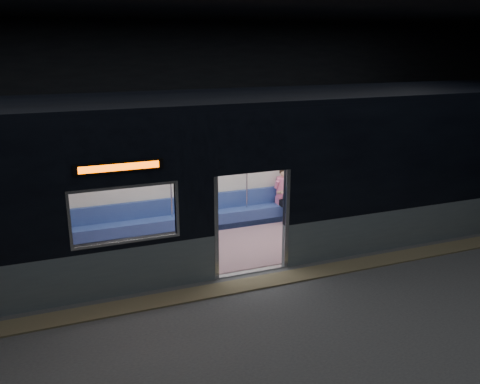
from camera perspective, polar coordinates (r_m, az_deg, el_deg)
station_floor at (r=9.38m, az=3.83°, el=-11.55°), size 24.00×14.00×0.01m
station_envelope at (r=8.31m, az=4.32°, el=11.37°), size 24.00×14.00×5.00m
tactile_strip at (r=9.81m, az=2.44°, el=-10.06°), size 22.80×0.50×0.03m
metro_car at (r=10.93m, az=-1.68°, el=2.98°), size 18.00×3.04×3.35m
passenger at (r=12.84m, az=5.03°, el=0.09°), size 0.40×0.67×1.33m
handbag at (r=12.70m, az=5.55°, el=-0.66°), size 0.28×0.24×0.13m
transit_map at (r=14.50m, az=15.45°, el=4.38°), size 1.08×0.03×0.70m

